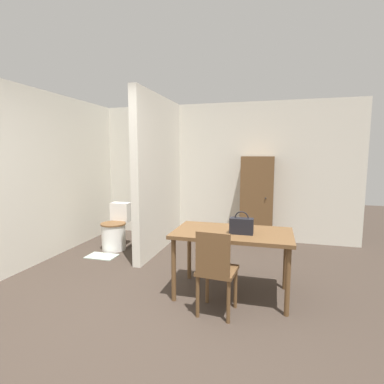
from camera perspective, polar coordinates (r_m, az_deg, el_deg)
The scene contains 10 objects.
ground_plane at distance 2.98m, azimuth -10.67°, elevation -24.85°, with size 16.00×16.00×0.00m, color #382D26.
wall_back at distance 5.69m, azimuth 3.80°, elevation 3.91°, with size 5.23×0.12×2.50m.
wall_left at distance 5.12m, azimuth -25.10°, elevation 2.87°, with size 0.12×4.25×2.50m.
partition_wall at distance 4.95m, azimuth -6.23°, elevation 3.38°, with size 0.12×1.84×2.50m.
dining_table at distance 3.38m, azimuth 7.70°, elevation -8.70°, with size 1.29×0.73×0.73m.
wooden_chair at distance 3.00m, azimuth 4.53°, elevation -14.43°, with size 0.40×0.40×0.86m.
toilet at distance 5.21m, azimuth -14.41°, elevation -7.16°, with size 0.41×0.56×0.75m.
handbag at distance 3.25m, azimuth 9.40°, elevation -6.33°, with size 0.25×0.11×0.24m.
wooden_cabinet at distance 5.37m, azimuth 12.26°, elevation -1.60°, with size 0.55×0.41×1.54m.
bath_mat at distance 4.95m, azimuth -16.81°, elevation -11.62°, with size 0.46×0.30×0.01m.
Camera 1 is at (1.14, -2.26, 1.58)m, focal length 28.00 mm.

